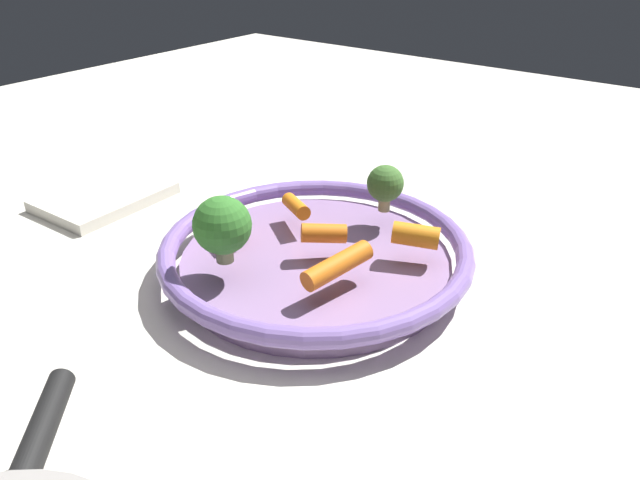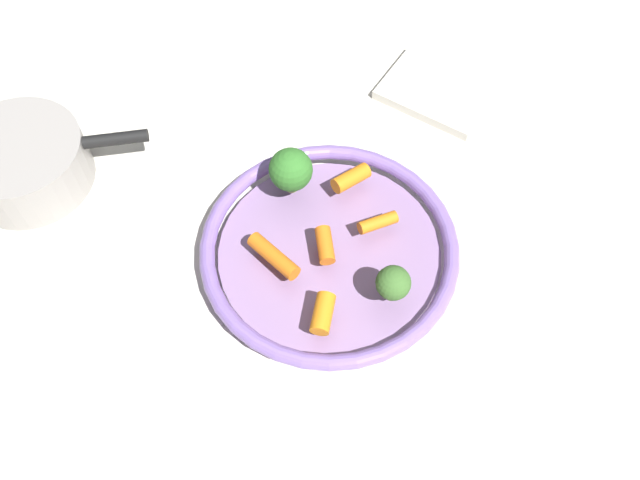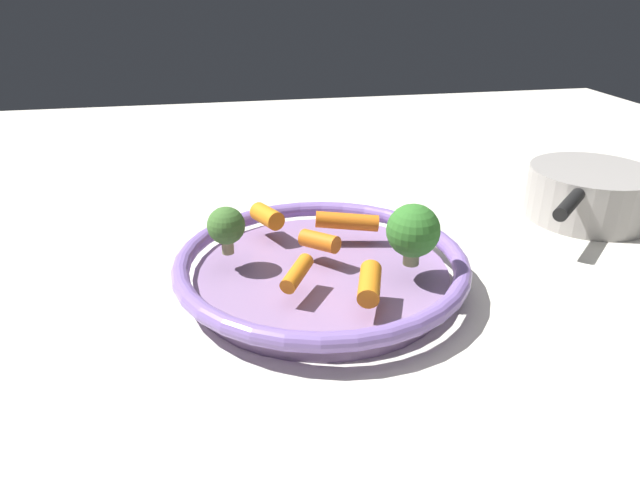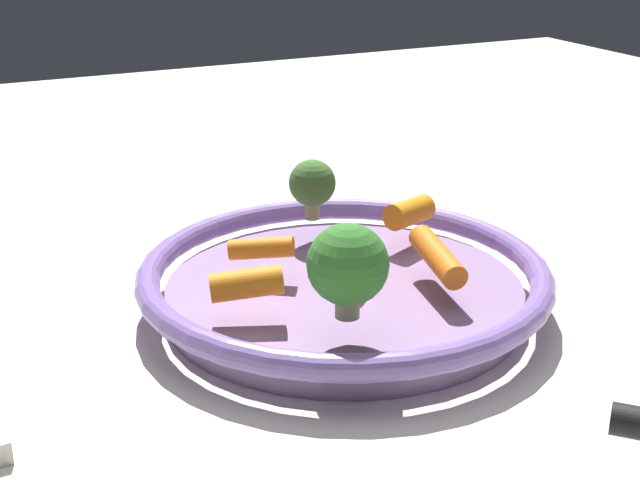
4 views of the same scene
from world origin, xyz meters
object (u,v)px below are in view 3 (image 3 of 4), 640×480
object	(u,v)px
serving_bowl	(321,268)
baby_carrot_back	(347,221)
baby_carrot_left	(370,283)
baby_carrot_center	(267,216)
broccoli_floret_mid	(413,231)
broccoli_floret_large	(226,226)
baby_carrot_right	(297,273)
saucepan	(590,194)
baby_carrot_near_rim	(318,241)

from	to	relation	value
serving_bowl	baby_carrot_back	distance (m)	0.07
baby_carrot_left	baby_carrot_center	size ratio (longest dim) A/B	1.11
baby_carrot_left	serving_bowl	bearing A→B (deg)	107.20
baby_carrot_left	baby_carrot_back	xyz separation A→B (m)	(0.01, 0.14, -0.00)
baby_carrot_left	broccoli_floret_mid	xyz separation A→B (m)	(0.05, 0.05, 0.03)
baby_carrot_back	baby_carrot_left	bearing A→B (deg)	-95.29
baby_carrot_back	broccoli_floret_large	world-z (taller)	broccoli_floret_large
baby_carrot_back	broccoli_floret_mid	xyz separation A→B (m)	(0.04, -0.09, 0.03)
broccoli_floret_mid	baby_carrot_left	bearing A→B (deg)	-139.91
baby_carrot_left	baby_carrot_center	distance (m)	0.18
baby_carrot_right	saucepan	distance (m)	0.45
baby_carrot_center	broccoli_floret_large	world-z (taller)	broccoli_floret_large
baby_carrot_near_rim	broccoli_floret_large	xyz separation A→B (m)	(-0.09, 0.01, 0.02)
baby_carrot_left	baby_carrot_back	bearing A→B (deg)	84.71
saucepan	baby_carrot_left	bearing A→B (deg)	-150.78
serving_bowl	baby_carrot_right	world-z (taller)	baby_carrot_right
saucepan	baby_carrot_near_rim	bearing A→B (deg)	-164.94
baby_carrot_right	serving_bowl	bearing A→B (deg)	57.24
baby_carrot_right	saucepan	bearing A→B (deg)	21.55
baby_carrot_near_rim	baby_carrot_right	bearing A→B (deg)	-116.92
baby_carrot_near_rim	baby_carrot_center	world-z (taller)	baby_carrot_center
baby_carrot_near_rim	baby_carrot_center	xyz separation A→B (m)	(-0.04, 0.07, 0.00)
baby_carrot_left	broccoli_floret_large	size ratio (longest dim) A/B	0.97
baby_carrot_center	baby_carrot_near_rim	bearing A→B (deg)	-58.76
baby_carrot_back	broccoli_floret_large	distance (m)	0.14
baby_carrot_right	baby_carrot_back	world-z (taller)	baby_carrot_back
baby_carrot_near_rim	baby_carrot_back	bearing A→B (deg)	46.69
baby_carrot_left	baby_carrot_back	size ratio (longest dim) A/B	0.69
serving_bowl	saucepan	distance (m)	0.40
baby_carrot_center	broccoli_floret_mid	world-z (taller)	broccoli_floret_mid
baby_carrot_near_rim	baby_carrot_right	distance (m)	0.07
serving_bowl	broccoli_floret_large	distance (m)	0.11
baby_carrot_left	baby_carrot_right	world-z (taller)	baby_carrot_left
serving_bowl	baby_carrot_center	xyz separation A→B (m)	(-0.05, 0.08, 0.03)
baby_carrot_near_rim	baby_carrot_left	bearing A→B (deg)	-73.25
serving_bowl	broccoli_floret_mid	distance (m)	0.10
serving_bowl	baby_carrot_back	bearing A→B (deg)	53.62
saucepan	baby_carrot_right	bearing A→B (deg)	-158.45
baby_carrot_near_rim	serving_bowl	bearing A→B (deg)	-77.48
broccoli_floret_mid	baby_carrot_near_rim	bearing A→B (deg)	149.47
serving_bowl	baby_carrot_right	size ratio (longest dim) A/B	6.36
baby_carrot_right	baby_carrot_near_rim	bearing A→B (deg)	63.08
baby_carrot_near_rim	baby_carrot_back	size ratio (longest dim) A/B	0.61
baby_carrot_left	broccoli_floret_large	xyz separation A→B (m)	(-0.12, 0.10, 0.02)
broccoli_floret_large	baby_carrot_near_rim	bearing A→B (deg)	-5.73
baby_carrot_near_rim	saucepan	distance (m)	0.40
broccoli_floret_large	broccoli_floret_mid	size ratio (longest dim) A/B	0.80
baby_carrot_left	broccoli_floret_mid	size ratio (longest dim) A/B	0.78
baby_carrot_right	broccoli_floret_mid	distance (m)	0.12
baby_carrot_center	broccoli_floret_mid	xyz separation A→B (m)	(0.13, -0.12, 0.02)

